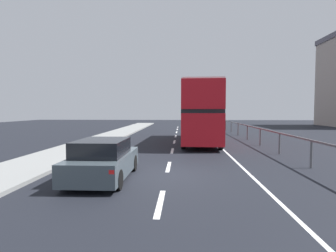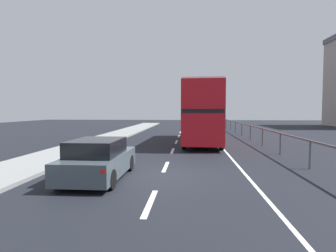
% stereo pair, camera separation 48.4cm
% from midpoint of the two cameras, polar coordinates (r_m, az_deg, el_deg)
% --- Properties ---
extents(ground_plane, '(73.62, 120.00, 0.10)m').
position_cam_midpoint_polar(ground_plane, '(10.90, -1.52, -10.12)').
color(ground_plane, black).
extents(near_sidewalk_kerb, '(2.97, 80.00, 0.14)m').
position_cam_midpoint_polar(near_sidewalk_kerb, '(12.83, -29.81, -7.97)').
color(near_sidewalk_kerb, gray).
rests_on(near_sidewalk_kerb, ground).
extents(lane_paint_markings, '(3.34, 46.00, 0.01)m').
position_cam_midpoint_polar(lane_paint_markings, '(19.57, 6.16, -4.01)').
color(lane_paint_markings, silver).
rests_on(lane_paint_markings, ground).
extents(bridge_side_railing, '(0.10, 42.00, 1.23)m').
position_cam_midpoint_polar(bridge_side_railing, '(20.33, 17.93, -1.07)').
color(bridge_side_railing, '#535356').
rests_on(bridge_side_railing, ground).
extents(double_decker_bus_red, '(3.00, 11.13, 4.41)m').
position_cam_midpoint_polar(double_decker_bus_red, '(21.44, 6.10, 2.93)').
color(double_decker_bus_red, red).
rests_on(double_decker_bus_red, ground).
extents(hatchback_car_near, '(1.88, 4.13, 1.45)m').
position_cam_midpoint_polar(hatchback_car_near, '(10.26, -14.57, -6.84)').
color(hatchback_car_near, '#404C53').
rests_on(hatchback_car_near, ground).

